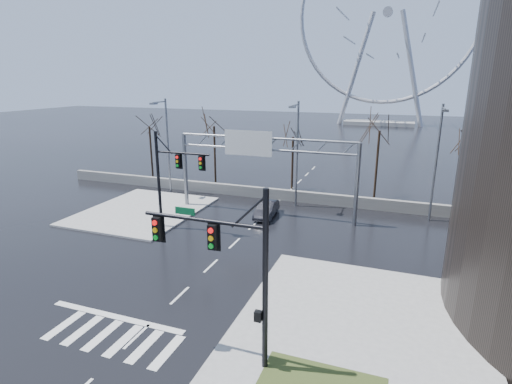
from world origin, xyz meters
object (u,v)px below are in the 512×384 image
at_px(ferris_wheel, 387,20).
at_px(car, 267,209).
at_px(signal_mast_near, 233,260).
at_px(signal_mast_far, 170,172).
at_px(sign_gantry, 261,159).

relative_size(ferris_wheel, car, 12.09).
bearing_deg(signal_mast_near, car, 104.50).
xyz_separation_m(signal_mast_far, ferris_wheel, (10.87, 86.04, 21.30)).
xyz_separation_m(sign_gantry, car, (0.70, -0.36, -4.49)).
distance_m(signal_mast_near, sign_gantry, 19.79).
xyz_separation_m(sign_gantry, ferris_wheel, (5.38, 80.04, 20.95)).
bearing_deg(car, signal_mast_far, -141.80).
bearing_deg(car, ferris_wheel, 82.54).
bearing_deg(ferris_wheel, car, -93.33).
distance_m(sign_gantry, car, 4.56).
bearing_deg(car, signal_mast_near, -79.62).
distance_m(ferris_wheel, car, 84.46).
bearing_deg(signal_mast_near, ferris_wheel, 90.08).
bearing_deg(signal_mast_far, ferris_wheel, 82.80).
relative_size(signal_mast_near, sign_gantry, 0.49).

